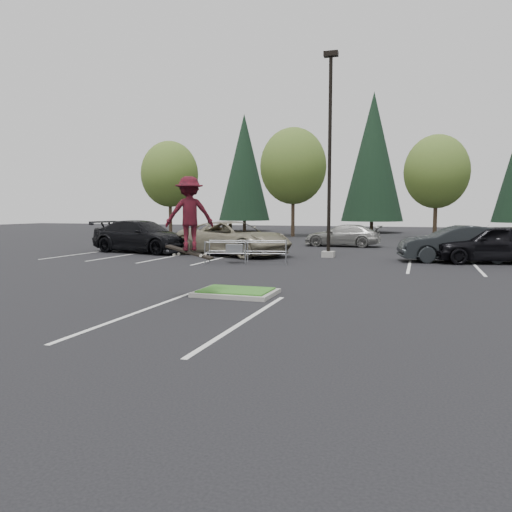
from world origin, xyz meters
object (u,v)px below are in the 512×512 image
(light_pole, at_px, (329,166))
(car_l_black, at_px, (141,236))
(car_l_tan, at_px, (233,238))
(car_r_black, at_px, (492,244))
(car_far_silver, at_px, (343,235))
(decid_b, at_px, (293,169))
(decid_c, at_px, (436,174))
(decid_a, at_px, (170,176))
(skateboarder, at_px, (189,214))
(conif_a, at_px, (244,167))
(conif_b, at_px, (373,157))
(car_r_charc, at_px, (456,244))
(cart_corral, at_px, (237,249))

(light_pole, relative_size, car_l_black, 1.63)
(light_pole, xyz_separation_m, car_l_tan, (-5.00, -0.50, -3.66))
(car_l_tan, relative_size, car_r_black, 1.25)
(car_l_tan, relative_size, car_far_silver, 1.31)
(decid_b, height_order, car_far_silver, decid_b)
(light_pole, bearing_deg, decid_c, 72.89)
(decid_a, height_order, skateboarder, decid_a)
(car_l_black, bearing_deg, car_r_black, -79.02)
(light_pole, distance_m, car_l_tan, 6.22)
(light_pole, bearing_deg, car_l_tan, -174.29)
(decid_b, xyz_separation_m, decid_c, (12.00, -0.70, -0.79))
(conif_a, bearing_deg, conif_b, 2.05)
(conif_b, bearing_deg, car_r_charc, -77.37)
(decid_a, distance_m, cart_corral, 27.25)
(skateboarder, relative_size, car_far_silver, 0.45)
(conif_a, distance_m, car_r_black, 36.54)
(conif_b, relative_size, cart_corral, 3.80)
(car_r_black, bearing_deg, car_far_silver, -149.06)
(decid_a, xyz_separation_m, skateboarder, (17.06, -31.03, -3.29))
(decid_a, relative_size, car_far_silver, 1.80)
(decid_a, xyz_separation_m, cart_corral, (15.11, -22.13, -4.94))
(decid_c, relative_size, car_far_silver, 1.70)
(cart_corral, height_order, car_r_black, car_r_black)
(light_pole, height_order, decid_c, light_pole)
(car_r_charc, xyz_separation_m, car_r_black, (1.50, 0.00, 0.04))
(conif_b, xyz_separation_m, car_r_black, (8.00, -29.00, -6.97))
(conif_a, height_order, car_l_black, conif_a)
(skateboarder, distance_m, car_r_black, 15.44)
(decid_c, relative_size, conif_a, 0.64)
(conif_a, relative_size, car_l_tan, 2.01)
(decid_c, bearing_deg, conif_b, 119.32)
(car_r_charc, bearing_deg, decid_c, 170.03)
(decid_c, xyz_separation_m, cart_corral, (-8.89, -21.93, -4.61))
(decid_b, height_order, conif_a, conif_a)
(decid_b, bearing_deg, conif_a, 130.17)
(car_l_black, relative_size, car_r_black, 1.20)
(conif_b, xyz_separation_m, car_l_black, (-10.00, -29.00, -6.94))
(light_pole, distance_m, decid_c, 18.67)
(conif_b, xyz_separation_m, cart_corral, (-2.90, -32.60, -7.21))
(light_pole, relative_size, conif_a, 0.78)
(decid_c, bearing_deg, car_far_silver, -120.31)
(car_r_black, bearing_deg, light_pole, -106.88)
(light_pole, xyz_separation_m, car_r_charc, (6.00, -0.50, -3.72))
(light_pole, relative_size, car_far_silver, 2.05)
(decid_b, xyz_separation_m, car_far_silver, (6.08, -10.83, -5.33))
(conif_a, xyz_separation_m, skateboarder, (13.05, -41.00, -4.81))
(light_pole, bearing_deg, car_l_black, -177.27)
(skateboarder, bearing_deg, car_r_black, -156.24)
(decid_a, height_order, decid_b, decid_b)
(conif_b, height_order, car_far_silver, conif_b)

